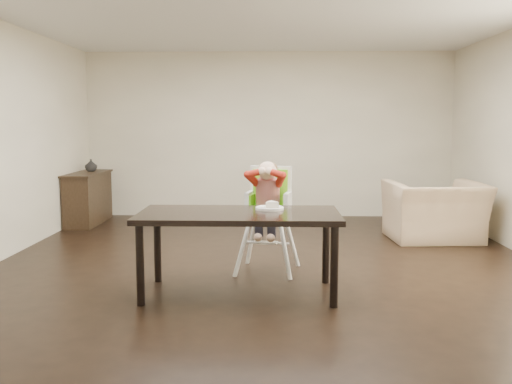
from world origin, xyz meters
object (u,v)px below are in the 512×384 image
(high_chair, at_px, (268,194))
(armchair, at_px, (435,202))
(sideboard, at_px, (88,198))
(dining_table, at_px, (239,221))

(high_chair, relative_size, armchair, 0.97)
(armchair, bearing_deg, sideboard, -16.76)
(sideboard, bearing_deg, high_chair, -44.68)
(armchair, height_order, sideboard, armchair)
(high_chair, height_order, sideboard, high_chair)
(armchair, bearing_deg, high_chair, 32.67)
(high_chair, distance_m, sideboard, 3.95)
(high_chair, distance_m, armchair, 2.73)
(high_chair, bearing_deg, sideboard, 145.89)
(sideboard, bearing_deg, dining_table, -54.67)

